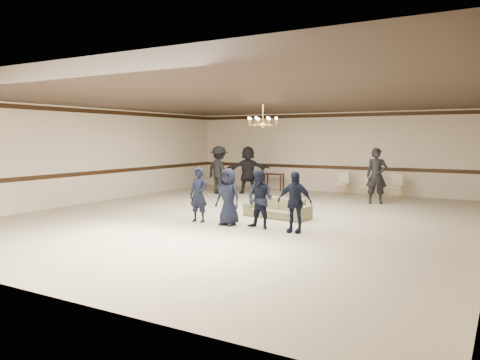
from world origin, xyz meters
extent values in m
cube|color=#C6B698|center=(0.00, 0.00, 0.00)|extent=(12.00, 14.00, 0.01)
cube|color=black|center=(0.00, 0.00, 3.20)|extent=(12.00, 14.00, 0.01)
cube|color=beige|center=(0.00, 7.00, 1.60)|extent=(12.00, 0.01, 3.20)
cube|color=beige|center=(0.00, -7.00, 1.60)|extent=(12.00, 0.01, 3.20)
cube|color=beige|center=(-6.00, 0.00, 1.60)|extent=(0.01, 14.00, 3.20)
cube|color=black|center=(0.00, 6.99, 1.00)|extent=(12.00, 0.02, 0.14)
cube|color=black|center=(0.00, 6.99, 3.08)|extent=(12.00, 0.02, 0.14)
imported|color=black|center=(-0.72, -1.23, 0.71)|extent=(0.54, 0.37, 1.42)
imported|color=black|center=(0.18, -1.23, 0.71)|extent=(0.74, 0.52, 1.42)
imported|color=black|center=(1.08, -1.23, 0.71)|extent=(0.75, 0.61, 1.42)
imported|color=black|center=(1.98, -1.23, 0.71)|extent=(0.85, 0.39, 1.42)
imported|color=brown|center=(0.77, 0.38, 0.27)|extent=(1.91, 0.95, 0.54)
imported|color=black|center=(-3.54, 4.17, 0.93)|extent=(1.35, 1.02, 1.86)
imported|color=black|center=(-2.64, 4.87, 0.93)|extent=(1.79, 1.28, 1.86)
imported|color=black|center=(2.46, 4.47, 0.93)|extent=(0.79, 0.65, 1.86)
cube|color=#331D11|center=(-2.25, 6.41, 0.35)|extent=(0.84, 0.36, 0.70)
camera|label=1|loc=(6.23, -11.14, 2.20)|focal=34.94mm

